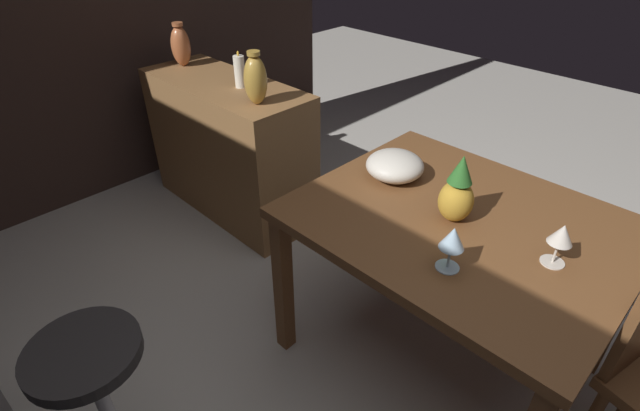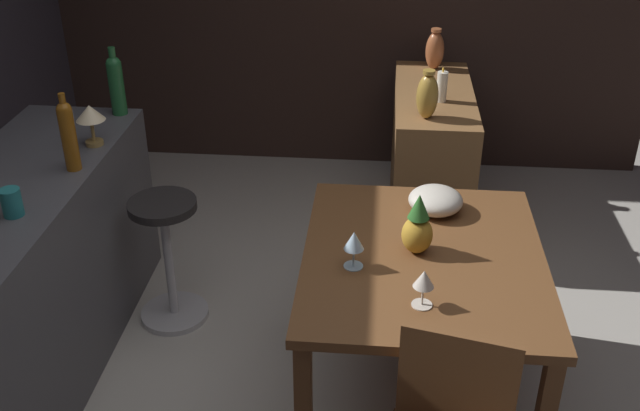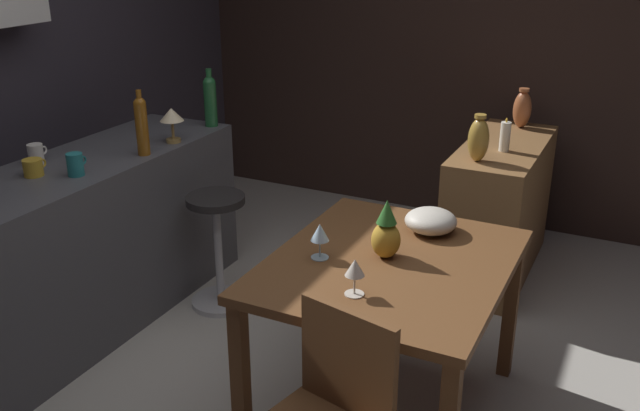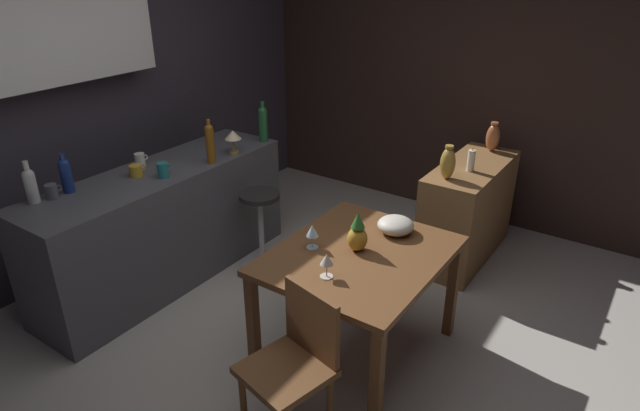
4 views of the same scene
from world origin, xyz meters
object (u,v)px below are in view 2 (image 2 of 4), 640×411
object	(u,v)px
sideboard_cabinet	(430,157)
cup_teal	(12,202)
dining_table	(422,274)
fruit_bowl	(436,200)
wine_bottle_amber	(68,133)
pillar_candle_tall	(442,87)
vase_copper	(435,50)
wine_glass_right	(354,242)
wine_glass_left	(424,280)
pineapple_centerpiece	(418,228)
wine_bottle_green	(116,83)
vase_brass	(427,96)
bar_stool	(168,257)
counter_lamp	(90,116)

from	to	relation	value
sideboard_cabinet	cup_teal	bearing A→B (deg)	135.39
dining_table	fruit_bowl	bearing A→B (deg)	-9.32
fruit_bowl	wine_bottle_amber	bearing A→B (deg)	92.05
pillar_candle_tall	vase_copper	distance (m)	0.55
wine_glass_right	wine_bottle_amber	xyz separation A→B (m)	(0.40, 1.22, 0.22)
wine_glass_left	sideboard_cabinet	bearing A→B (deg)	-3.79
wine_bottle_amber	cup_teal	bearing A→B (deg)	169.06
wine_glass_right	wine_bottle_amber	distance (m)	1.30
cup_teal	vase_copper	bearing A→B (deg)	-38.63
pineapple_centerpiece	vase_copper	xyz separation A→B (m)	(1.97, -0.15, 0.09)
wine_bottle_green	vase_brass	size ratio (longest dim) A/B	1.31
vase_brass	vase_copper	bearing A→B (deg)	-5.32
fruit_bowl	wine_bottle_green	distance (m)	1.68
sideboard_cabinet	wine_bottle_green	bearing A→B (deg)	112.53
wine_bottle_green	pillar_candle_tall	xyz separation A→B (m)	(0.53, -1.63, -0.16)
dining_table	fruit_bowl	size ratio (longest dim) A/B	4.85
pineapple_centerpiece	fruit_bowl	size ratio (longest dim) A/B	1.09
wine_bottle_green	vase_copper	distance (m)	1.94
pineapple_centerpiece	dining_table	bearing A→B (deg)	-124.63
bar_stool	wine_bottle_green	world-z (taller)	wine_bottle_green
wine_glass_left	vase_copper	xyz separation A→B (m)	(2.32, -0.13, 0.09)
wine_glass_right	counter_lamp	world-z (taller)	counter_lamp
cup_teal	counter_lamp	world-z (taller)	counter_lamp
pillar_candle_tall	vase_brass	size ratio (longest dim) A/B	0.74
counter_lamp	vase_copper	bearing A→B (deg)	-47.90
counter_lamp	vase_brass	xyz separation A→B (m)	(0.65, -1.53, -0.10)
wine_glass_right	fruit_bowl	bearing A→B (deg)	-35.64
vase_copper	bar_stool	bearing A→B (deg)	139.54
cup_teal	sideboard_cabinet	bearing A→B (deg)	-44.61
sideboard_cabinet	wine_bottle_amber	distance (m)	2.15
sideboard_cabinet	vase_copper	xyz separation A→B (m)	(0.41, -0.01, 0.53)
vase_copper	wine_bottle_green	bearing A→B (deg)	123.65
pineapple_centerpiece	fruit_bowl	world-z (taller)	pineapple_centerpiece
fruit_bowl	wine_glass_right	bearing A→B (deg)	144.36
fruit_bowl	bar_stool	bearing A→B (deg)	84.32
dining_table	wine_glass_right	size ratio (longest dim) A/B	7.38
dining_table	wine_glass_left	bearing A→B (deg)	176.87
pillar_candle_tall	wine_bottle_amber	bearing A→B (deg)	125.47
fruit_bowl	vase_copper	bearing A→B (deg)	-2.06
pillar_candle_tall	vase_copper	bearing A→B (deg)	1.69
bar_stool	pineapple_centerpiece	distance (m)	1.33
pineapple_centerpiece	fruit_bowl	bearing A→B (deg)	-15.03
wine_bottle_green	cup_teal	distance (m)	1.04
wine_bottle_green	wine_bottle_amber	bearing A→B (deg)	-179.24
sideboard_cabinet	pillar_candle_tall	size ratio (longest dim) A/B	5.69
dining_table	pineapple_centerpiece	distance (m)	0.20
dining_table	pineapple_centerpiece	world-z (taller)	pineapple_centerpiece
bar_stool	counter_lamp	distance (m)	0.76
cup_teal	vase_brass	xyz separation A→B (m)	(1.30, -1.61, -0.01)
dining_table	wine_bottle_green	distance (m)	1.80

